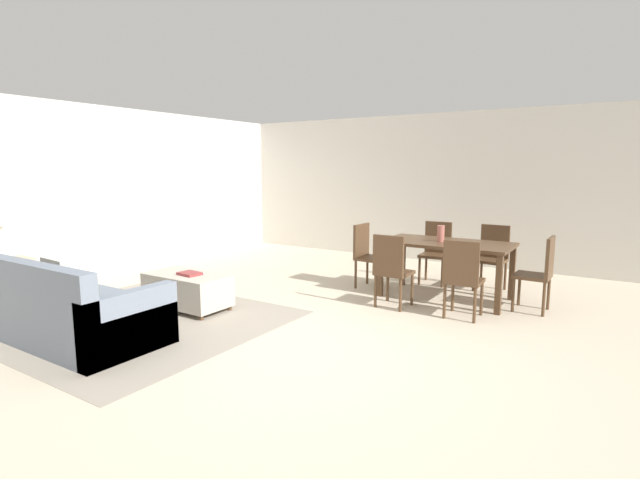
# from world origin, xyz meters

# --- Properties ---
(ground_plane) EXTENTS (10.80, 10.80, 0.00)m
(ground_plane) POSITION_xyz_m (0.00, 0.00, 0.00)
(ground_plane) COLOR beige
(wall_back) EXTENTS (9.00, 0.12, 2.70)m
(wall_back) POSITION_xyz_m (0.00, 5.00, 1.35)
(wall_back) COLOR silver
(wall_back) RESTS_ON ground_plane
(wall_left) EXTENTS (0.12, 11.00, 2.70)m
(wall_left) POSITION_xyz_m (-4.50, 0.50, 1.35)
(wall_left) COLOR silver
(wall_left) RESTS_ON ground_plane
(area_rug) EXTENTS (3.00, 2.80, 0.01)m
(area_rug) POSITION_xyz_m (-1.94, -0.33, 0.00)
(area_rug) COLOR gray
(area_rug) RESTS_ON ground_plane
(couch) EXTENTS (2.09, 0.98, 0.86)m
(couch) POSITION_xyz_m (-2.06, -1.04, 0.29)
(couch) COLOR slate
(couch) RESTS_ON ground_plane
(ottoman_table) EXTENTS (1.05, 0.56, 0.44)m
(ottoman_table) POSITION_xyz_m (-1.82, 0.34, 0.25)
(ottoman_table) COLOR #B7AD9E
(ottoman_table) RESTS_ON ground_plane
(dining_table) EXTENTS (1.66, 0.88, 0.76)m
(dining_table) POSITION_xyz_m (0.68, 2.55, 0.67)
(dining_table) COLOR #513823
(dining_table) RESTS_ON ground_plane
(dining_chair_near_left) EXTENTS (0.41, 0.41, 0.92)m
(dining_chair_near_left) POSITION_xyz_m (0.26, 1.74, 0.52)
(dining_chair_near_left) COLOR #513823
(dining_chair_near_left) RESTS_ON ground_plane
(dining_chair_near_right) EXTENTS (0.41, 0.41, 0.92)m
(dining_chair_near_right) POSITION_xyz_m (1.13, 1.77, 0.52)
(dining_chair_near_right) COLOR #513823
(dining_chair_near_right) RESTS_ON ground_plane
(dining_chair_far_left) EXTENTS (0.43, 0.43, 0.92)m
(dining_chair_far_left) POSITION_xyz_m (0.27, 3.33, 0.52)
(dining_chair_far_left) COLOR #513823
(dining_chair_far_left) RESTS_ON ground_plane
(dining_chair_far_right) EXTENTS (0.42, 0.42, 0.92)m
(dining_chair_far_right) POSITION_xyz_m (1.08, 3.37, 0.52)
(dining_chair_far_right) COLOR #513823
(dining_chair_far_right) RESTS_ON ground_plane
(dining_chair_head_east) EXTENTS (0.41, 0.41, 0.92)m
(dining_chair_head_east) POSITION_xyz_m (1.83, 2.55, 0.52)
(dining_chair_head_east) COLOR #513823
(dining_chair_head_east) RESTS_ON ground_plane
(dining_chair_head_west) EXTENTS (0.42, 0.42, 0.92)m
(dining_chair_head_west) POSITION_xyz_m (-0.48, 2.53, 0.52)
(dining_chair_head_west) COLOR #513823
(dining_chair_head_west) RESTS_ON ground_plane
(vase_centerpiece) EXTENTS (0.09, 0.09, 0.22)m
(vase_centerpiece) POSITION_xyz_m (0.61, 2.52, 0.87)
(vase_centerpiece) COLOR #B26659
(vase_centerpiece) RESTS_ON dining_table
(book_on_ottoman) EXTENTS (0.28, 0.22, 0.03)m
(book_on_ottoman) POSITION_xyz_m (-1.75, 0.33, 0.45)
(book_on_ottoman) COLOR maroon
(book_on_ottoman) RESTS_ON ottoman_table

